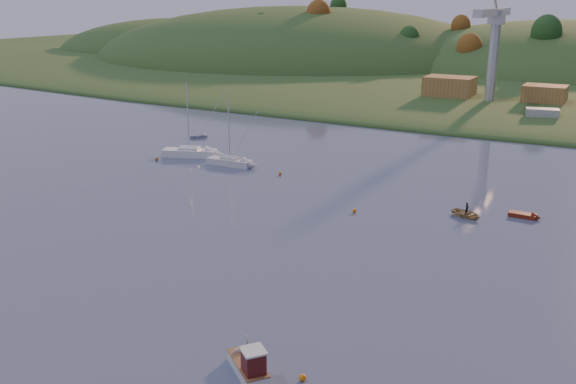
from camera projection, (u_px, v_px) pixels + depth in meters
The scene contains 23 objects.
ground at pixel (76, 365), 45.22m from camera, with size 500.00×500.00×0.00m, color #3B4C61.
far_shore at pixel (549, 68), 237.49m from camera, with size 620.00×220.00×1.50m, color #314D1F.
shore_slope at pixel (516, 89), 183.16m from camera, with size 640.00×150.00×7.00m, color #314D1F.
hill_left_far at pixel (181, 53), 299.48m from camera, with size 120.00×100.00×32.00m, color #314D1F.
hill_left at pixel (297, 63), 254.33m from camera, with size 170.00×140.00×44.00m, color #314D1F.
hill_center at pixel (572, 75), 216.12m from camera, with size 140.00×120.00×36.00m, color #314D1F.
hillside_trees at pixel (528, 81), 199.88m from camera, with size 280.00×50.00×32.00m, color #194418, non-canonical shape.
wharf at pixel (504, 107), 144.53m from camera, with size 42.00×16.00×2.40m, color slate.
shed_west at pixel (449, 87), 150.38m from camera, with size 11.00×8.00×4.80m, color olive.
shed_east at pixel (545, 94), 141.55m from camera, with size 9.00×7.00×4.00m, color olive.
dock_crane at pixel (494, 35), 138.28m from camera, with size 3.20×28.00×20.30m.
fishing_boat at pixel (246, 361), 44.28m from camera, with size 5.13×4.56×3.36m.
sailboat_near at pixel (189, 152), 104.34m from camera, with size 9.05×5.49×12.05m.
sailboat_far at pixel (230, 161), 98.96m from camera, with size 7.33×2.46×10.05m.
canoe at pixel (466, 214), 75.69m from camera, with size 2.74×3.84×0.79m, color #9D8C57.
paddler at pixel (467, 211), 75.58m from camera, with size 0.55×0.36×1.51m, color black.
red_tender at pixel (529, 216), 75.22m from camera, with size 3.72×1.37×1.25m.
grey_dinghy at pixel (201, 136), 118.74m from camera, with size 3.22×3.19×1.23m.
work_vessel at pixel (541, 120), 128.13m from camera, with size 15.27×8.12×3.73m.
buoy_0 at pixel (302, 378), 43.27m from camera, with size 0.50×0.50×0.50m, color orange.
buoy_1 at pixel (354, 211), 77.24m from camera, with size 0.50×0.50×0.50m, color orange.
buoy_2 at pixel (156, 159), 102.13m from camera, with size 0.50×0.50×0.50m, color orange.
buoy_3 at pixel (280, 173), 93.58m from camera, with size 0.50×0.50×0.50m, color orange.
Camera 1 is at (32.40, -27.43, 24.81)m, focal length 40.00 mm.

